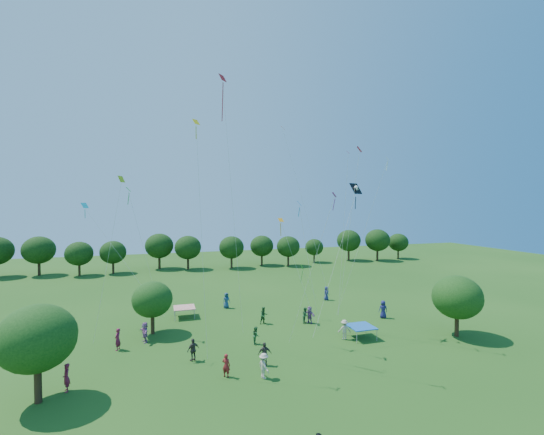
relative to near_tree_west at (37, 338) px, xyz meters
The scene contains 35 objects.
near_tree_west is the anchor object (origin of this frame).
near_tree_north 12.22m from the near_tree_west, 58.34° to the left, with size 3.67×3.67×4.88m.
near_tree_east 33.05m from the near_tree_west, ahead, with size 4.35×4.35×5.56m.
treeline 46.43m from the near_tree_west, 72.45° to the left, with size 88.01×8.77×6.77m.
tent_red_stripe 17.68m from the near_tree_west, 56.86° to the left, with size 2.20×2.20×1.10m.
tent_blue 24.85m from the near_tree_west, ahead, with size 2.20×2.20×1.10m.
crowd_person_0 30.94m from the near_tree_west, 15.34° to the left, with size 0.92×0.50×1.86m, color navy.
crowd_person_1 8.67m from the near_tree_west, 62.77° to the left, with size 0.67×0.43×1.81m, color maroon.
crowd_person_2 20.05m from the near_tree_west, 30.49° to the left, with size 0.84×0.46×1.71m, color #214E24.
crowd_person_3 14.32m from the near_tree_west, ahead, with size 1.14×0.51×1.75m, color #B9AB94.
crowd_person_4 10.52m from the near_tree_west, 18.96° to the left, with size 1.01×0.46×1.72m, color #3C3330.
crowd_person_5 10.63m from the near_tree_west, 55.33° to the left, with size 1.65×0.59×1.77m, color #955791.
crowd_person_6 31.91m from the near_tree_west, 31.40° to the left, with size 0.85×0.46×1.72m, color navy.
crowd_person_7 11.91m from the near_tree_west, ahead, with size 0.61×0.39×1.63m, color maroon.
crowd_person_8 23.26m from the near_tree_west, 23.14° to the left, with size 0.78×0.42×1.58m, color #24542D.
crowd_person_9 23.36m from the near_tree_west, ahead, with size 1.14×0.51×1.74m, color #B7AA93.
crowd_person_10 14.91m from the near_tree_west, ahead, with size 1.02×0.46×1.73m, color #3E3431.
crowd_person_11 23.51m from the near_tree_west, 22.34° to the left, with size 1.62×0.58×1.73m, color #814E86.
crowd_person_12 22.29m from the near_tree_west, 49.20° to the left, with size 0.88×0.48×1.79m, color navy.
crowd_person_13 3.48m from the near_tree_west, 37.25° to the left, with size 0.67×0.43×1.79m, color maroon.
crowd_person_14 16.17m from the near_tree_west, 18.99° to the left, with size 0.74×0.40×1.49m, color #285E2F.
pirate_kite 26.80m from the near_tree_west, 12.00° to the left, with size 6.53×4.09×12.74m.
red_high_kite 19.37m from the near_tree_west, 20.09° to the left, with size 2.03×0.73×21.19m.
small_kite_0 26.36m from the near_tree_west, 10.35° to the left, with size 1.03×2.81×15.91m.
small_kite_1 14.12m from the near_tree_west, ahead, with size 0.81×1.91×16.88m.
small_kite_2 10.83m from the near_tree_west, 59.64° to the left, with size 2.38×1.38×13.05m.
small_kite_3 14.17m from the near_tree_west, 66.42° to the left, with size 3.04×0.57×12.35m.
small_kite_4 19.80m from the near_tree_west, ahead, with size 2.37×0.72×11.06m.
small_kite_5 19.45m from the near_tree_west, ahead, with size 2.45×3.37×11.61m.
small_kite_6 26.76m from the near_tree_west, ahead, with size 2.67×4.79×14.85m.
small_kite_7 15.93m from the near_tree_west, 85.47° to the left, with size 7.85×4.59×10.92m.
small_kite_8 25.81m from the near_tree_west, 13.82° to the left, with size 0.86×0.86×15.75m.
small_kite_9 31.58m from the near_tree_west, 37.20° to the left, with size 5.02×3.78×20.50m.
small_kite_10 18.85m from the near_tree_west, 14.31° to the left, with size 3.13×1.69×9.57m.
small_kite_11 24.06m from the near_tree_west, 26.23° to the left, with size 2.49×0.96×4.46m.
Camera 1 is at (-8.50, -13.70, 12.01)m, focal length 24.00 mm.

